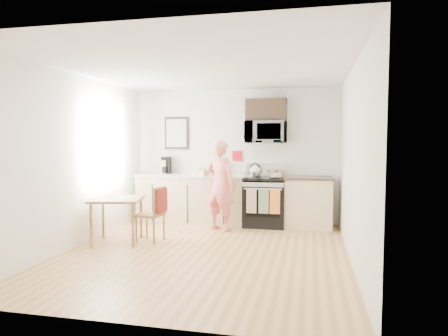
% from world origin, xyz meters
% --- Properties ---
extents(floor, '(4.60, 4.60, 0.00)m').
position_xyz_m(floor, '(0.00, 0.00, 0.00)').
color(floor, '#9D6D3D').
rests_on(floor, ground).
extents(back_wall, '(4.00, 0.04, 2.60)m').
position_xyz_m(back_wall, '(0.00, 2.30, 1.30)').
color(back_wall, silver).
rests_on(back_wall, floor).
extents(front_wall, '(4.00, 0.04, 2.60)m').
position_xyz_m(front_wall, '(0.00, -2.30, 1.30)').
color(front_wall, silver).
rests_on(front_wall, floor).
extents(left_wall, '(0.04, 4.60, 2.60)m').
position_xyz_m(left_wall, '(-2.00, 0.00, 1.30)').
color(left_wall, silver).
rests_on(left_wall, floor).
extents(right_wall, '(0.04, 4.60, 2.60)m').
position_xyz_m(right_wall, '(2.00, 0.00, 1.30)').
color(right_wall, silver).
rests_on(right_wall, floor).
extents(ceiling, '(4.00, 4.60, 0.04)m').
position_xyz_m(ceiling, '(0.00, 0.00, 2.60)').
color(ceiling, silver).
rests_on(ceiling, back_wall).
extents(window, '(0.06, 1.40, 1.50)m').
position_xyz_m(window, '(-1.96, 0.80, 1.55)').
color(window, white).
rests_on(window, left_wall).
extents(cabinet_left, '(2.10, 0.60, 0.90)m').
position_xyz_m(cabinet_left, '(-0.80, 2.00, 0.45)').
color(cabinet_left, tan).
rests_on(cabinet_left, floor).
extents(countertop_left, '(2.14, 0.64, 0.04)m').
position_xyz_m(countertop_left, '(-0.80, 2.00, 0.92)').
color(countertop_left, beige).
rests_on(countertop_left, cabinet_left).
extents(cabinet_right, '(0.84, 0.60, 0.90)m').
position_xyz_m(cabinet_right, '(1.43, 2.00, 0.45)').
color(cabinet_right, tan).
rests_on(cabinet_right, floor).
extents(countertop_right, '(0.88, 0.64, 0.04)m').
position_xyz_m(countertop_right, '(1.43, 2.00, 0.92)').
color(countertop_right, black).
rests_on(countertop_right, cabinet_right).
extents(range, '(0.76, 0.70, 1.16)m').
position_xyz_m(range, '(0.63, 1.98, 0.44)').
color(range, black).
rests_on(range, floor).
extents(microwave, '(0.76, 0.51, 0.42)m').
position_xyz_m(microwave, '(0.63, 2.08, 1.76)').
color(microwave, '#A9A8AD').
rests_on(microwave, back_wall).
extents(upper_cabinet, '(0.76, 0.35, 0.40)m').
position_xyz_m(upper_cabinet, '(0.63, 2.12, 2.18)').
color(upper_cabinet, black).
rests_on(upper_cabinet, back_wall).
extents(wall_art, '(0.50, 0.04, 0.65)m').
position_xyz_m(wall_art, '(-1.20, 2.28, 1.75)').
color(wall_art, black).
rests_on(wall_art, back_wall).
extents(wall_trivet, '(0.20, 0.02, 0.20)m').
position_xyz_m(wall_trivet, '(0.05, 2.28, 1.30)').
color(wall_trivet, '#AE0E19').
rests_on(wall_trivet, back_wall).
extents(person, '(0.70, 0.59, 1.62)m').
position_xyz_m(person, '(-0.10, 1.45, 0.81)').
color(person, '#B43631').
rests_on(person, floor).
extents(dining_table, '(0.79, 0.79, 0.71)m').
position_xyz_m(dining_table, '(-1.49, 0.26, 0.63)').
color(dining_table, brown).
rests_on(dining_table, floor).
extents(chair, '(0.45, 0.42, 0.88)m').
position_xyz_m(chair, '(-0.90, 0.42, 0.56)').
color(chair, brown).
rests_on(chair, floor).
extents(knife_block, '(0.15, 0.18, 0.24)m').
position_xyz_m(knife_block, '(-0.29, 2.17, 1.06)').
color(knife_block, brown).
rests_on(knife_block, countertop_left).
extents(utensil_crock, '(0.11, 0.11, 0.34)m').
position_xyz_m(utensil_crock, '(-0.37, 2.12, 1.08)').
color(utensil_crock, '#AE0E19').
rests_on(utensil_crock, countertop_left).
extents(fruit_bowl, '(0.30, 0.30, 0.11)m').
position_xyz_m(fruit_bowl, '(-0.63, 2.12, 0.98)').
color(fruit_bowl, white).
rests_on(fruit_bowl, countertop_left).
extents(milk_carton, '(0.11, 0.11, 0.27)m').
position_xyz_m(milk_carton, '(-1.40, 2.05, 1.07)').
color(milk_carton, tan).
rests_on(milk_carton, countertop_left).
extents(coffee_maker, '(0.23, 0.30, 0.33)m').
position_xyz_m(coffee_maker, '(-1.38, 2.14, 1.10)').
color(coffee_maker, black).
rests_on(coffee_maker, countertop_left).
extents(bread_bag, '(0.32, 0.25, 0.11)m').
position_xyz_m(bread_bag, '(-0.57, 1.78, 0.99)').
color(bread_bag, tan).
rests_on(bread_bag, countertop_left).
extents(cake, '(0.28, 0.28, 0.09)m').
position_xyz_m(cake, '(0.86, 1.87, 0.97)').
color(cake, black).
rests_on(cake, range).
extents(kettle, '(0.20, 0.20, 0.25)m').
position_xyz_m(kettle, '(0.43, 2.10, 1.03)').
color(kettle, white).
rests_on(kettle, range).
extents(pot, '(0.21, 0.36, 0.11)m').
position_xyz_m(pot, '(0.35, 1.84, 0.98)').
color(pot, '#A9A8AD').
rests_on(pot, range).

